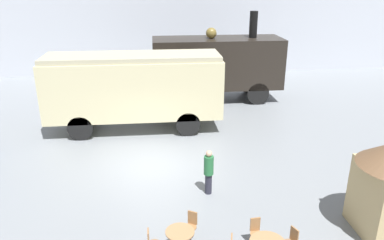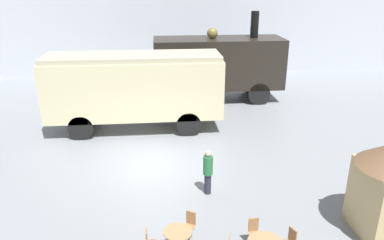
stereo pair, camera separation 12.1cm
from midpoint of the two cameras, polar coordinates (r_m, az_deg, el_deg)
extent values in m
plane|color=gray|center=(15.28, -6.09, -7.18)|extent=(80.00, 80.00, 0.00)
cube|color=#B2B7C1|center=(29.37, -6.52, 15.56)|extent=(44.00, 0.15, 9.00)
cube|color=black|center=(22.99, 3.68, 8.72)|extent=(7.72, 2.67, 2.94)
cylinder|color=black|center=(23.08, 9.19, 14.18)|extent=(0.48, 0.48, 1.54)
sphere|color=brown|center=(22.63, 2.79, 13.09)|extent=(0.64, 0.64, 0.64)
cylinder|color=black|center=(22.70, 9.90, 3.94)|extent=(1.32, 0.12, 1.32)
cylinder|color=black|center=(25.07, 8.38, 5.64)|extent=(1.32, 0.12, 1.32)
cylinder|color=black|center=(21.93, -1.88, 3.64)|extent=(1.32, 0.12, 1.32)
cylinder|color=black|center=(24.37, -2.31, 5.40)|extent=(1.32, 0.12, 1.32)
cube|color=beige|center=(18.46, -9.00, 4.88)|extent=(8.42, 2.48, 2.77)
cube|color=tan|center=(18.11, -9.27, 9.46)|extent=(8.26, 2.28, 0.24)
cylinder|color=black|center=(17.87, -0.78, -0.69)|extent=(1.17, 0.12, 1.17)
cylinder|color=black|center=(20.08, -1.38, 1.77)|extent=(1.17, 0.12, 1.17)
cylinder|color=black|center=(18.18, -16.86, -1.25)|extent=(1.17, 0.12, 1.17)
cylinder|color=black|center=(20.35, -15.72, 1.23)|extent=(1.17, 0.12, 1.17)
cylinder|color=#9E754C|center=(10.50, -2.20, -16.67)|extent=(0.79, 0.79, 0.03)
cube|color=olive|center=(10.90, 15.00, -16.53)|extent=(0.15, 0.28, 0.42)
cylinder|color=olive|center=(11.09, 9.48, -16.78)|extent=(0.36, 0.36, 0.03)
cube|color=olive|center=(11.07, 9.28, -15.39)|extent=(0.29, 0.06, 0.42)
cylinder|color=black|center=(11.33, -0.56, -16.92)|extent=(0.06, 0.06, 0.42)
cylinder|color=olive|center=(11.20, -0.57, -16.01)|extent=(0.36, 0.36, 0.03)
cube|color=olive|center=(11.18, -0.24, -14.66)|extent=(0.27, 0.18, 0.42)
cube|color=olive|center=(10.55, -7.02, -17.31)|extent=(0.04, 0.29, 0.42)
cylinder|color=#262633|center=(13.35, 2.25, -9.64)|extent=(0.24, 0.24, 0.76)
cylinder|color=#266638|center=(13.00, 2.30, -6.91)|extent=(0.34, 0.34, 0.68)
sphere|color=tan|center=(12.79, 2.33, -5.13)|extent=(0.22, 0.22, 0.22)
camera|label=1|loc=(0.06, -90.22, -0.08)|focal=35.00mm
camera|label=2|loc=(0.06, 89.78, 0.08)|focal=35.00mm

